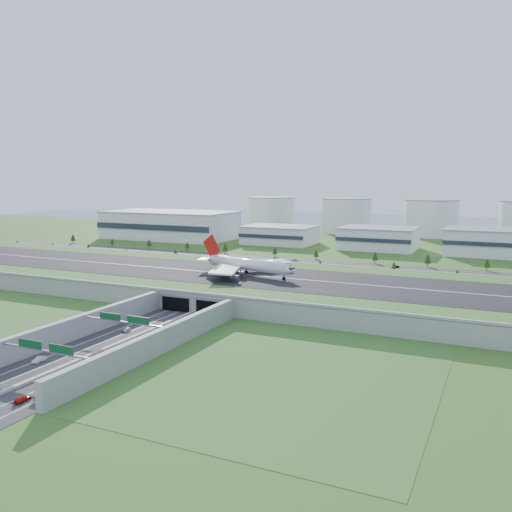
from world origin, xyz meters
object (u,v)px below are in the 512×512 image
at_px(car_0, 127,330).
at_px(car_4, 156,254).
at_px(fuel_tank_a, 271,213).
at_px(car_1, 39,359).
at_px(car_5, 396,267).
at_px(car_7, 294,260).
at_px(car_2, 174,329).
at_px(boeing_747, 247,264).
at_px(car_3, 23,399).

relative_size(car_0, car_4, 0.91).
distance_m(fuel_tank_a, car_1, 446.81).
relative_size(car_4, car_5, 1.11).
height_order(car_0, car_7, car_7).
xyz_separation_m(car_0, car_7, (-6.07, 188.00, 0.02)).
bearing_deg(car_0, car_4, 117.36).
bearing_deg(car_5, car_2, -35.17).
bearing_deg(car_2, car_5, -83.78).
relative_size(car_0, car_2, 0.71).
bearing_deg(car_5, car_4, -104.94).
relative_size(boeing_747, car_2, 10.06).
xyz_separation_m(fuel_tank_a, car_0, (112.55, -394.55, -16.66)).
relative_size(car_3, car_7, 0.95).
xyz_separation_m(boeing_747, car_5, (55.00, 102.55, -12.58)).
xyz_separation_m(fuel_tank_a, car_4, (3.24, -222.94, -16.58)).
bearing_deg(fuel_tank_a, car_0, -74.08).
relative_size(fuel_tank_a, boeing_747, 0.83).
relative_size(car_0, car_3, 0.87).
bearing_deg(car_2, fuel_tank_a, -50.83).
height_order(car_5, car_7, car_7).
bearing_deg(car_2, boeing_747, -63.43).
bearing_deg(fuel_tank_a, car_3, -74.24).
distance_m(car_1, car_5, 236.32).
bearing_deg(car_3, car_2, -93.80).
bearing_deg(car_0, boeing_747, 79.67).
bearing_deg(boeing_747, car_2, -69.56).
distance_m(boeing_747, car_2, 79.70).
relative_size(boeing_747, car_4, 12.82).
xyz_separation_m(car_2, car_5, (47.13, 180.88, -0.13)).
distance_m(boeing_747, car_7, 103.69).
relative_size(car_5, car_7, 0.82).
height_order(car_1, car_7, car_1).
distance_m(car_1, car_3, 30.69).
distance_m(boeing_747, car_5, 117.05).
distance_m(car_1, car_7, 226.38).
distance_m(car_4, car_5, 172.96).
bearing_deg(car_2, car_3, 111.32).
xyz_separation_m(car_1, car_4, (-106.12, 209.96, -0.02)).
bearing_deg(car_7, car_0, -19.10).
bearing_deg(boeing_747, car_5, 76.50).
xyz_separation_m(car_4, car_5, (172.13, 16.95, -0.10)).
height_order(fuel_tank_a, car_4, fuel_tank_a).
bearing_deg(car_7, fuel_tank_a, -173.67).
height_order(car_3, car_4, car_4).
bearing_deg(car_3, car_0, -79.60).
relative_size(car_4, car_7, 0.91).
bearing_deg(car_4, car_3, -153.78).
bearing_deg(fuel_tank_a, boeing_747, -68.69).
bearing_deg(car_4, car_1, -155.23).
bearing_deg(car_4, car_7, -83.02).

